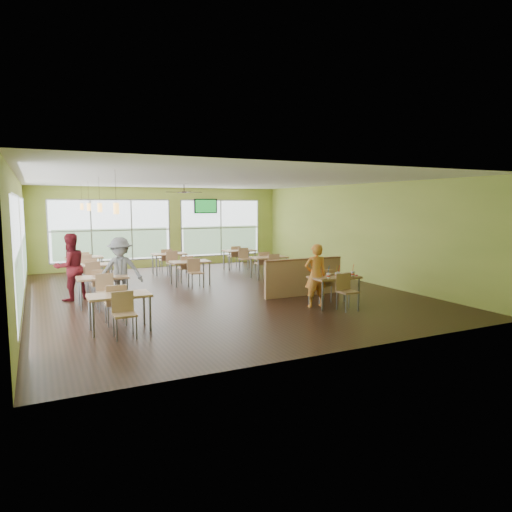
% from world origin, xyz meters
% --- Properties ---
extents(room, '(12.00, 12.04, 3.20)m').
position_xyz_m(room, '(0.00, 0.00, 1.60)').
color(room, black).
rests_on(room, ground).
extents(window_bays, '(9.24, 10.24, 2.38)m').
position_xyz_m(window_bays, '(-2.65, 3.08, 1.48)').
color(window_bays, white).
rests_on(window_bays, room).
extents(main_table, '(1.22, 1.52, 0.87)m').
position_xyz_m(main_table, '(2.00, -3.00, 0.63)').
color(main_table, tan).
rests_on(main_table, floor).
extents(half_wall_divider, '(2.40, 0.14, 1.04)m').
position_xyz_m(half_wall_divider, '(2.00, -1.55, 0.52)').
color(half_wall_divider, tan).
rests_on(half_wall_divider, floor).
extents(dining_tables, '(6.92, 8.72, 0.87)m').
position_xyz_m(dining_tables, '(-1.05, 1.71, 0.63)').
color(dining_tables, tan).
rests_on(dining_tables, floor).
extents(pendant_lights, '(0.11, 7.31, 0.86)m').
position_xyz_m(pendant_lights, '(-3.20, 0.68, 2.45)').
color(pendant_lights, '#2D2119').
rests_on(pendant_lights, ceiling).
extents(ceiling_fan, '(1.25, 1.25, 0.29)m').
position_xyz_m(ceiling_fan, '(-0.00, 3.00, 2.95)').
color(ceiling_fan, '#2D2119').
rests_on(ceiling_fan, ceiling).
extents(tv_backwall, '(1.00, 0.07, 0.60)m').
position_xyz_m(tv_backwall, '(1.80, 5.90, 2.45)').
color(tv_backwall, black).
rests_on(tv_backwall, wall_back).
extents(man_plaid, '(0.63, 0.47, 1.57)m').
position_xyz_m(man_plaid, '(1.52, -2.88, 0.78)').
color(man_plaid, '#FA581B').
rests_on(man_plaid, floor).
extents(patron_maroon, '(1.06, 0.96, 1.78)m').
position_xyz_m(patron_maroon, '(-3.87, 0.58, 0.89)').
color(patron_maroon, maroon).
rests_on(patron_maroon, floor).
extents(patron_grey, '(1.23, 0.90, 1.70)m').
position_xyz_m(patron_grey, '(-2.75, -0.41, 0.85)').
color(patron_grey, slate).
rests_on(patron_grey, floor).
extents(cup_blue, '(0.10, 0.10, 0.34)m').
position_xyz_m(cup_blue, '(1.67, -3.22, 0.82)').
color(cup_blue, white).
rests_on(cup_blue, main_table).
extents(cup_yellow, '(0.09, 0.09, 0.33)m').
position_xyz_m(cup_yellow, '(1.93, -3.19, 0.82)').
color(cup_yellow, white).
rests_on(cup_yellow, main_table).
extents(cup_red_near, '(0.08, 0.08, 0.30)m').
position_xyz_m(cup_red_near, '(2.09, -3.06, 0.81)').
color(cup_red_near, white).
rests_on(cup_red_near, main_table).
extents(cup_red_far, '(0.09, 0.09, 0.34)m').
position_xyz_m(cup_red_far, '(2.39, -3.24, 0.82)').
color(cup_red_far, white).
rests_on(cup_red_far, main_table).
extents(food_basket, '(0.26, 0.26, 0.06)m').
position_xyz_m(food_basket, '(2.41, -3.04, 0.78)').
color(food_basket, black).
rests_on(food_basket, main_table).
extents(ketchup_cup, '(0.05, 0.05, 0.02)m').
position_xyz_m(ketchup_cup, '(2.55, -3.18, 0.76)').
color(ketchup_cup, '#B60C21').
rests_on(ketchup_cup, main_table).
extents(wrapper_left, '(0.19, 0.17, 0.04)m').
position_xyz_m(wrapper_left, '(1.50, -3.30, 0.77)').
color(wrapper_left, '#A17F4D').
rests_on(wrapper_left, main_table).
extents(wrapper_mid, '(0.22, 0.21, 0.04)m').
position_xyz_m(wrapper_mid, '(2.03, -2.82, 0.77)').
color(wrapper_mid, '#A17F4D').
rests_on(wrapper_mid, main_table).
extents(wrapper_right, '(0.15, 0.14, 0.03)m').
position_xyz_m(wrapper_right, '(2.32, -3.30, 0.77)').
color(wrapper_right, '#A17F4D').
rests_on(wrapper_right, main_table).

